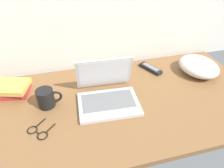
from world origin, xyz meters
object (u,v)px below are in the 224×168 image
Objects in this scene: laptop at (107,93)px; eyeglasses at (38,132)px; coffee_mug at (46,98)px; remote_control_near at (151,68)px; book_stack at (9,89)px; cushion at (199,66)px.

eyeglasses is at bearing -158.05° from laptop.
eyeglasses is at bearing -104.16° from coffee_mug.
eyeglasses is at bearing -152.82° from remote_control_near.
coffee_mug reaches higher than book_stack.
book_stack is 0.90× the size of cushion.
book_stack is at bearing 176.24° from cushion.
remote_control_near is 0.85m from book_stack.
laptop is 0.63m from cushion.
eyeglasses is 1.01m from cushion.
laptop reaches higher than cushion.
book_stack reaches higher than remote_control_near.
coffee_mug is at bearing -164.46° from remote_control_near.
coffee_mug is 0.92× the size of eyeglasses.
laptop reaches higher than coffee_mug.
laptop is 0.38m from eyeglasses.
remote_control_near is (0.34, 0.21, -0.03)m from laptop.
eyeglasses is at bearing -64.61° from book_stack.
remote_control_near is 0.62× the size of cushion.
eyeglasses is (-0.35, -0.14, -0.04)m from laptop.
coffee_mug is 0.25m from book_stack.
laptop is 0.31m from coffee_mug.
eyeglasses is at bearing -165.33° from cushion.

